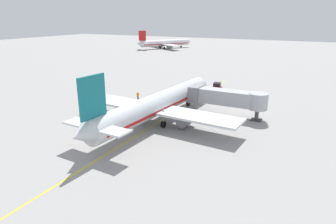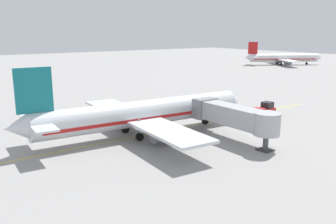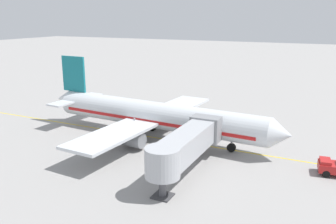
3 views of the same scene
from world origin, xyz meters
TOP-DOWN VIEW (x-y plane):
  - ground_plane at (0.00, 0.00)m, footprint 400.00×400.00m
  - gate_lead_in_line at (0.00, 0.00)m, footprint 0.24×80.00m
  - parked_airliner at (-0.17, 1.05)m, footprint 30.28×37.34m
  - jet_bridge at (9.36, 9.97)m, footprint 14.29×3.50m
  - baggage_tug_lead at (-7.98, -5.88)m, footprint 1.82×2.72m
  - baggage_tug_trailing at (-6.20, 4.23)m, footprint 2.05×2.77m
  - baggage_cart_front at (-7.55, 2.65)m, footprint 1.52×2.96m
  - baggage_cart_second_in_train at (-7.95, -0.24)m, footprint 1.52×2.96m
  - ground_crew_wing_walker at (-5.59, -1.60)m, footprint 0.73×0.27m
  - ground_crew_loader at (-11.21, 11.84)m, footprint 0.54×0.61m
  - safety_cone_nose_left at (-5.63, 13.18)m, footprint 0.36×0.36m
  - safety_cone_nose_right at (-5.21, 16.45)m, footprint 0.36×0.36m

SIDE VIEW (x-z plane):
  - ground_plane at x=0.00m, z-range 0.00..0.00m
  - gate_lead_in_line at x=0.00m, z-range 0.00..0.01m
  - safety_cone_nose_left at x=-5.63m, z-range -0.01..0.58m
  - safety_cone_nose_right at x=-5.21m, z-range -0.01..0.58m
  - baggage_tug_lead at x=-7.98m, z-range -0.10..1.52m
  - baggage_tug_trailing at x=-6.20m, z-range -0.10..1.52m
  - baggage_cart_front at x=-7.55m, z-range 0.16..1.74m
  - baggage_cart_second_in_train at x=-7.95m, z-range 0.16..1.74m
  - ground_crew_wing_walker at x=-5.59m, z-range 0.11..1.80m
  - ground_crew_loader at x=-11.21m, z-range 0.11..1.80m
  - parked_airliner at x=-0.17m, z-range -2.13..8.50m
  - jet_bridge at x=9.36m, z-range 0.97..5.95m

